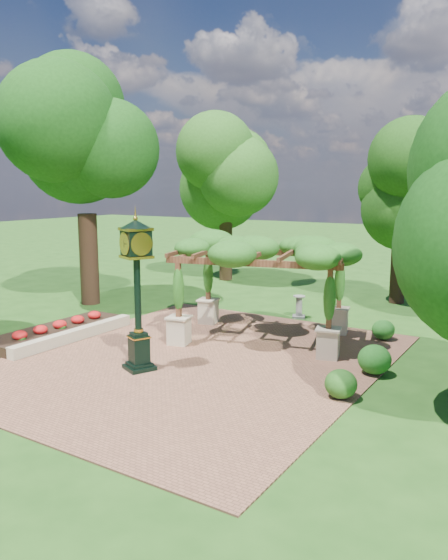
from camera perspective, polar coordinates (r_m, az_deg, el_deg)
The scene contains 13 objects.
ground at distance 15.53m, azimuth -5.00°, elevation -9.37°, with size 120.00×120.00×0.00m, color #1E4714.
brick_plaza at distance 16.29m, azimuth -2.85°, elevation -8.35°, with size 10.00×12.00×0.04m, color brown.
border_wall at distance 18.83m, azimuth -15.34°, elevation -5.61°, with size 0.35×5.00×0.40m, color #C6B793.
flower_bed at distance 19.49m, azimuth -17.13°, elevation -5.23°, with size 1.50×5.00×0.36m, color red.
pedestal_clock at distance 15.00m, azimuth -9.07°, elevation -0.07°, with size 1.11×1.11×4.26m.
pergola at distance 17.89m, azimuth 4.02°, elevation 2.63°, with size 6.22×4.73×3.48m.
sundial at distance 21.50m, azimuth 7.84°, elevation -2.92°, with size 0.63×0.63×0.88m.
shrub_front at distance 13.65m, azimuth 12.11°, elevation -10.57°, with size 0.78×0.78×0.71m, color #214F16.
shrub_mid at distance 15.50m, azimuth 15.46°, elevation -8.01°, with size 0.90×0.90×0.81m, color #1D5919.
shrub_back at distance 18.94m, azimuth 16.31°, elevation -5.01°, with size 0.74×0.74×0.67m, color #21621C.
tree_west_near at distance 24.17m, azimuth -14.43°, elevation 13.85°, with size 4.64×4.64×10.10m.
tree_west_far at distance 29.54m, azimuth 0.19°, elevation 10.85°, with size 4.44×4.44×8.19m.
tree_north at distance 24.72m, azimuth 18.17°, elevation 9.47°, with size 3.30×3.30×7.55m.
Camera 1 is at (8.94, -11.63, 5.10)m, focal length 35.00 mm.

